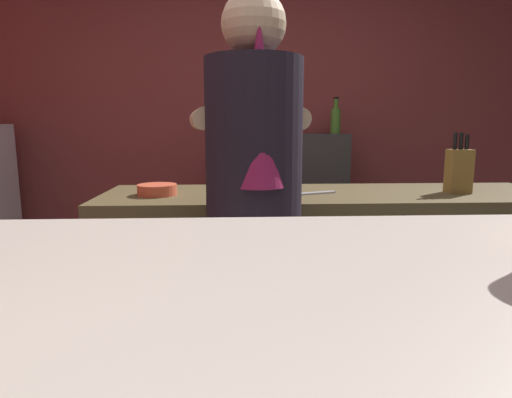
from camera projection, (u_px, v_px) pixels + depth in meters
The scene contains 9 objects.
wall_back at pixel (246, 109), 3.49m from camera, with size 5.20×0.10×2.70m, color brown.
prep_counter at pixel (327, 285), 2.10m from camera, with size 2.10×0.60×0.91m, color #4E4227.
back_shelf at pixel (285, 209), 3.36m from camera, with size 0.90×0.36×1.16m, color #363635.
bartender at pixel (254, 197), 1.54m from camera, with size 0.46×0.53×1.66m.
knife_block at pixel (459, 170), 1.99m from camera, with size 0.10×0.08×0.28m.
mixing_bowl at pixel (157, 190), 1.94m from camera, with size 0.18×0.18×0.05m, color #C65035.
chefs_knife at pixel (312, 193), 1.97m from camera, with size 0.24×0.03×0.01m, color silver.
bottle_vinegar at pixel (336, 120), 3.28m from camera, with size 0.07×0.07×0.27m.
bottle_olive_oil at pixel (241, 124), 3.18m from camera, with size 0.07×0.07×0.18m.
Camera 1 is at (-0.09, -1.36, 1.22)m, focal length 30.47 mm.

